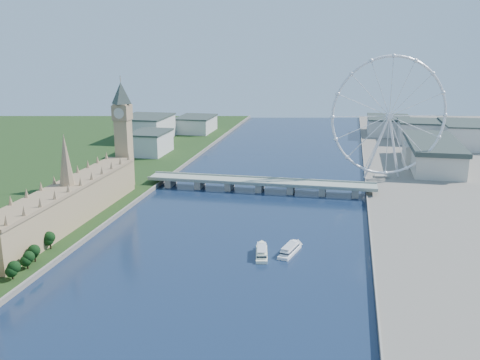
# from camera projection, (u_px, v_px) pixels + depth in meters

# --- Properties ---
(parliament_range) EXTENTS (24.00, 200.00, 70.00)m
(parliament_range) POSITION_uv_depth(u_px,v_px,m) (69.00, 203.00, 412.49)
(parliament_range) COLOR tan
(parliament_range) RESTS_ON ground
(big_ben) EXTENTS (20.02, 20.02, 110.00)m
(big_ben) POSITION_uv_depth(u_px,v_px,m) (123.00, 121.00, 502.66)
(big_ben) COLOR tan
(big_ben) RESTS_ON ground
(westminster_bridge) EXTENTS (220.00, 22.00, 9.50)m
(westminster_bridge) POSITION_uv_depth(u_px,v_px,m) (260.00, 184.00, 513.99)
(westminster_bridge) COLOR gray
(westminster_bridge) RESTS_ON ground
(london_eye) EXTENTS (113.60, 39.12, 124.30)m
(london_eye) POSITION_uv_depth(u_px,v_px,m) (389.00, 116.00, 527.58)
(london_eye) COLOR silver
(london_eye) RESTS_ON ground
(county_hall) EXTENTS (54.00, 144.00, 35.00)m
(county_hall) POSITION_uv_depth(u_px,v_px,m) (431.00, 168.00, 605.09)
(county_hall) COLOR beige
(county_hall) RESTS_ON ground
(city_skyline) EXTENTS (505.00, 280.00, 32.00)m
(city_skyline) POSITION_uv_depth(u_px,v_px,m) (318.00, 131.00, 750.30)
(city_skyline) COLOR beige
(city_skyline) RESTS_ON ground
(tour_boat_near) EXTENTS (12.88, 31.86, 6.86)m
(tour_boat_near) POSITION_uv_depth(u_px,v_px,m) (262.00, 256.00, 359.17)
(tour_boat_near) COLOR white
(tour_boat_near) RESTS_ON ground
(tour_boat_far) EXTENTS (14.93, 31.19, 6.68)m
(tour_boat_far) POSITION_uv_depth(u_px,v_px,m) (290.00, 253.00, 363.29)
(tour_boat_far) COLOR white
(tour_boat_far) RESTS_ON ground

